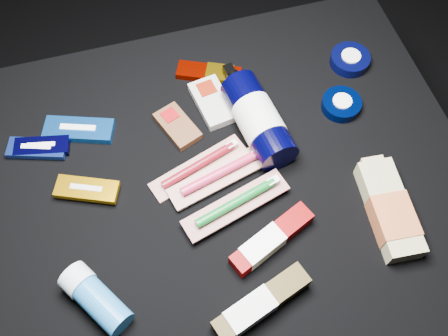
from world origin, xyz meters
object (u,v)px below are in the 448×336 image
object	(u,v)px
deodorant_stick	(95,298)
toothpaste_carton_red	(268,241)
lotion_bottle	(258,120)
bodywash_bottle	(390,211)

from	to	relation	value
deodorant_stick	toothpaste_carton_red	xyz separation A→B (m)	(0.31, 0.02, -0.01)
lotion_bottle	deodorant_stick	bearing A→B (deg)	-152.68
lotion_bottle	deodorant_stick	distance (m)	0.44
bodywash_bottle	deodorant_stick	xyz separation A→B (m)	(-0.54, -0.01, 0.01)
lotion_bottle	bodywash_bottle	size ratio (longest dim) A/B	1.25
lotion_bottle	bodywash_bottle	xyz separation A→B (m)	(0.17, -0.24, -0.02)
lotion_bottle	bodywash_bottle	bearing A→B (deg)	-62.05
bodywash_bottle	toothpaste_carton_red	bearing A→B (deg)	-176.59
bodywash_bottle	deodorant_stick	size ratio (longest dim) A/B	1.48
lotion_bottle	toothpaste_carton_red	size ratio (longest dim) A/B	1.50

